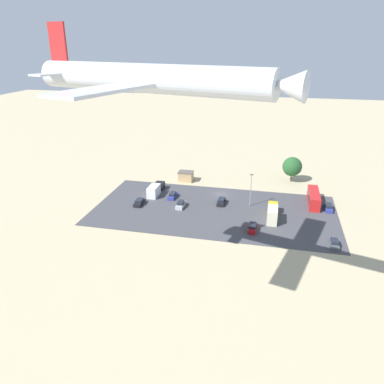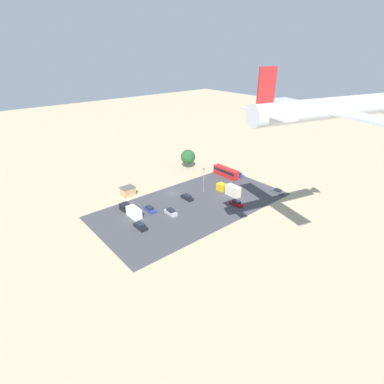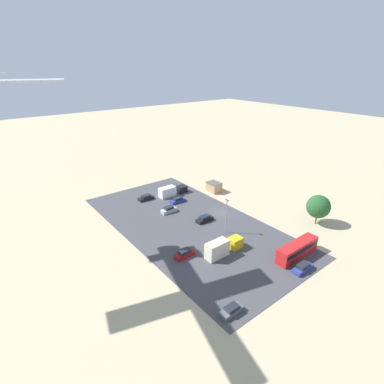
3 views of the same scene
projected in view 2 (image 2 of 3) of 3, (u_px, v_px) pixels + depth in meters
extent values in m
plane|color=tan|center=(172.00, 193.00, 100.27)|extent=(400.00, 400.00, 0.00)
cube|color=#424247|center=(193.00, 205.00, 92.94)|extent=(59.87, 30.66, 0.08)
cube|color=tan|center=(128.00, 191.00, 98.44)|extent=(4.17, 3.27, 2.83)
cube|color=#59514C|center=(127.00, 187.00, 97.80)|extent=(4.41, 3.51, 0.12)
cube|color=red|center=(226.00, 172.00, 112.85)|extent=(2.56, 10.88, 3.29)
cube|color=black|center=(226.00, 171.00, 112.59)|extent=(2.60, 10.44, 0.92)
cube|color=#4C5156|center=(278.00, 192.00, 100.17)|extent=(1.72, 4.11, 0.82)
cube|color=#1E232D|center=(278.00, 190.00, 99.86)|extent=(1.44, 2.30, 0.60)
cube|color=black|center=(140.00, 227.00, 80.75)|extent=(1.92, 4.51, 0.85)
cube|color=#1E232D|center=(140.00, 224.00, 80.43)|extent=(1.61, 2.52, 0.62)
cube|color=maroon|center=(236.00, 204.00, 92.51)|extent=(1.73, 4.42, 0.93)
cube|color=#1E232D|center=(236.00, 201.00, 92.16)|extent=(1.45, 2.48, 0.68)
cube|color=black|center=(187.00, 198.00, 96.23)|extent=(1.79, 4.59, 0.88)
cube|color=#1E232D|center=(187.00, 196.00, 95.90)|extent=(1.50, 2.57, 0.64)
cube|color=navy|center=(238.00, 175.00, 113.31)|extent=(1.75, 4.71, 0.88)
cube|color=#1E232D|center=(238.00, 173.00, 112.98)|extent=(1.47, 2.64, 0.64)
cube|color=#ADB2B7|center=(171.00, 213.00, 87.57)|extent=(1.76, 4.30, 0.93)
cube|color=#1E232D|center=(171.00, 210.00, 87.21)|extent=(1.48, 2.41, 0.68)
cube|color=navy|center=(150.00, 210.00, 89.27)|extent=(1.72, 4.58, 0.82)
cube|color=#1E232D|center=(150.00, 208.00, 88.96)|extent=(1.45, 2.57, 0.60)
cube|color=gold|center=(221.00, 187.00, 101.88)|extent=(2.32, 2.83, 2.43)
cube|color=beige|center=(233.00, 191.00, 97.98)|extent=(2.32, 5.04, 3.47)
cube|color=black|center=(125.00, 207.00, 89.56)|extent=(2.48, 2.82, 2.00)
cube|color=white|center=(134.00, 212.00, 85.71)|extent=(2.48, 5.02, 2.85)
cylinder|color=brown|center=(188.00, 165.00, 120.94)|extent=(0.36, 0.36, 2.57)
sphere|color=#235128|center=(188.00, 157.00, 119.44)|extent=(5.74, 5.74, 5.74)
cylinder|color=gray|center=(204.00, 181.00, 99.08)|extent=(0.20, 0.20, 8.32)
cube|color=#4C4C51|center=(204.00, 169.00, 97.19)|extent=(0.90, 0.28, 0.20)
cylinder|color=silver|center=(335.00, 108.00, 49.32)|extent=(32.33, 12.08, 3.52)
cube|color=silver|center=(334.00, 111.00, 49.55)|extent=(12.22, 29.47, 0.36)
cube|color=silver|center=(267.00, 114.00, 44.08)|extent=(4.98, 10.65, 0.24)
cube|color=#B22323|center=(267.00, 86.00, 42.15)|extent=(2.90, 1.05, 5.21)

